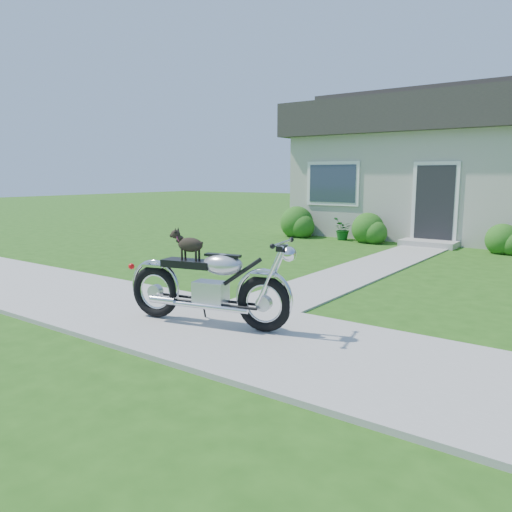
# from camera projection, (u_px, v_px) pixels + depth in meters

# --- Properties ---
(ground) EXTENTS (80.00, 80.00, 0.00)m
(ground) POSITION_uv_depth(u_px,v_px,m) (319.00, 352.00, 5.24)
(ground) COLOR #235114
(ground) RESTS_ON ground
(sidewalk) EXTENTS (24.00, 2.20, 0.04)m
(sidewalk) POSITION_uv_depth(u_px,v_px,m) (319.00, 351.00, 5.23)
(sidewalk) COLOR #9E9B93
(sidewalk) RESTS_ON ground
(walkway) EXTENTS (1.20, 8.00, 0.03)m
(walkway) POSITION_uv_depth(u_px,v_px,m) (373.00, 266.00, 10.10)
(walkway) COLOR #9E9B93
(walkway) RESTS_ON ground
(shrub_row) EXTENTS (10.62, 0.99, 0.99)m
(shrub_row) POSITION_uv_depth(u_px,v_px,m) (481.00, 235.00, 12.09)
(shrub_row) COLOR #265C18
(shrub_row) RESTS_ON ground
(potted_plant_left) EXTENTS (0.64, 0.69, 0.64)m
(potted_plant_left) POSITION_uv_depth(u_px,v_px,m) (343.00, 229.00, 14.29)
(potted_plant_left) COLOR #155119
(potted_plant_left) RESTS_ON ground
(motorcycle_with_dog) EXTENTS (2.20, 0.79, 1.14)m
(motorcycle_with_dog) POSITION_uv_depth(u_px,v_px,m) (210.00, 284.00, 6.01)
(motorcycle_with_dog) COLOR black
(motorcycle_with_dog) RESTS_ON sidewalk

